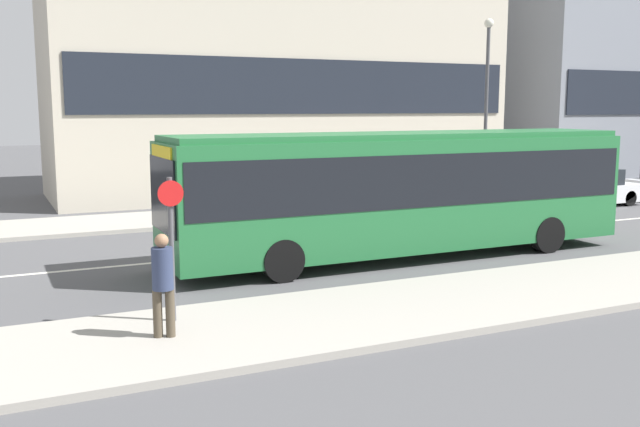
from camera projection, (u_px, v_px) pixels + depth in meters
name	position (u px, v px, depth m)	size (l,w,h in m)	color
ground_plane	(260.00, 253.00, 18.73)	(120.00, 120.00, 0.00)	#4F4F51
sidewalk_near	(378.00, 312.00, 13.13)	(44.00, 3.50, 0.13)	#A39E93
sidewalk_far	(196.00, 218.00, 24.31)	(44.00, 3.50, 0.13)	#A39E93
lane_centerline	(260.00, 253.00, 18.73)	(41.80, 0.16, 0.01)	silver
apartment_block_left_tower	(279.00, 2.00, 31.51)	(19.92, 6.95, 16.84)	beige
city_bus	(403.00, 186.00, 17.99)	(12.20, 2.56, 3.18)	#236B38
parked_car_0	(589.00, 188.00, 27.77)	(4.03, 1.82, 1.43)	silver
pedestrian_near_stop	(163.00, 279.00, 11.37)	(0.34, 0.34, 1.69)	#4C4233
bus_stop_sign	(171.00, 237.00, 12.16)	(0.44, 0.12, 2.50)	#4C4C51
street_lamp	(487.00, 91.00, 27.69)	(0.36, 0.36, 7.04)	#4C4C51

